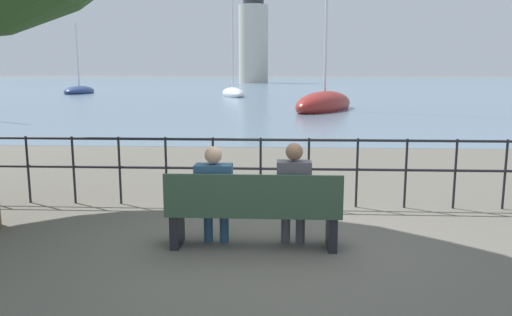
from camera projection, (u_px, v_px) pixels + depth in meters
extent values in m
plane|color=#605B51|center=(254.00, 246.00, 5.84)|extent=(1000.00, 1000.00, 0.00)
cube|color=slate|center=(282.00, 80.00, 161.32)|extent=(600.00, 300.00, 0.01)
cube|color=#334C38|center=(254.00, 211.00, 5.77)|extent=(2.00, 0.45, 0.05)
cube|color=#334C38|center=(253.00, 195.00, 5.53)|extent=(2.00, 0.04, 0.45)
cube|color=black|center=(177.00, 229.00, 5.86)|extent=(0.10, 0.41, 0.40)
cube|color=black|center=(331.00, 231.00, 5.76)|extent=(0.10, 0.41, 0.40)
cylinder|color=navy|center=(208.00, 223.00, 5.99)|extent=(0.11, 0.11, 0.45)
cylinder|color=navy|center=(224.00, 223.00, 5.98)|extent=(0.11, 0.11, 0.45)
cube|color=navy|center=(215.00, 203.00, 5.85)|extent=(0.36, 0.26, 0.14)
cube|color=navy|center=(214.00, 187.00, 5.73)|extent=(0.43, 0.24, 0.53)
sphere|color=tan|center=(213.00, 155.00, 5.67)|extent=(0.20, 0.20, 0.20)
cylinder|color=#4C4C51|center=(286.00, 224.00, 5.94)|extent=(0.11, 0.11, 0.45)
cylinder|color=#4C4C51|center=(300.00, 225.00, 5.93)|extent=(0.11, 0.11, 0.45)
cube|color=#4C4C51|center=(293.00, 204.00, 5.80)|extent=(0.33, 0.26, 0.14)
cube|color=#4C4C51|center=(294.00, 186.00, 5.68)|extent=(0.39, 0.24, 0.57)
sphere|color=#846047|center=(294.00, 152.00, 5.61)|extent=(0.20, 0.20, 0.20)
cylinder|color=black|center=(28.00, 170.00, 7.74)|extent=(0.04, 0.04, 1.05)
cylinder|color=black|center=(74.00, 170.00, 7.71)|extent=(0.04, 0.04, 1.05)
cylinder|color=black|center=(120.00, 171.00, 7.67)|extent=(0.04, 0.04, 1.05)
cylinder|color=black|center=(166.00, 171.00, 7.63)|extent=(0.04, 0.04, 1.05)
cylinder|color=black|center=(213.00, 172.00, 7.59)|extent=(0.04, 0.04, 1.05)
cylinder|color=black|center=(261.00, 172.00, 7.56)|extent=(0.04, 0.04, 1.05)
cylinder|color=black|center=(309.00, 173.00, 7.52)|extent=(0.04, 0.04, 1.05)
cylinder|color=black|center=(357.00, 173.00, 7.48)|extent=(0.04, 0.04, 1.05)
cylinder|color=black|center=(406.00, 174.00, 7.44)|extent=(0.04, 0.04, 1.05)
cylinder|color=black|center=(455.00, 174.00, 7.41)|extent=(0.04, 0.04, 1.05)
cylinder|color=black|center=(505.00, 175.00, 7.37)|extent=(0.04, 0.04, 1.05)
cylinder|color=black|center=(261.00, 140.00, 7.47)|extent=(10.14, 0.04, 0.04)
cylinder|color=black|center=(261.00, 169.00, 7.55)|extent=(10.14, 0.04, 0.04)
ellipsoid|color=white|center=(233.00, 94.00, 43.87)|extent=(3.23, 5.99, 1.12)
cylinder|color=silver|center=(233.00, 30.00, 42.95)|extent=(0.14, 0.14, 10.33)
ellipsoid|color=navy|center=(79.00, 91.00, 49.94)|extent=(2.36, 5.55, 1.10)
cylinder|color=silver|center=(77.00, 56.00, 49.34)|extent=(0.14, 0.14, 6.39)
ellipsoid|color=maroon|center=(324.00, 105.00, 27.23)|extent=(4.58, 6.96, 1.50)
cylinder|color=beige|center=(253.00, 45.00, 103.95)|extent=(6.13, 6.13, 15.86)
cylinder|color=#2D2D33|center=(253.00, 0.00, 102.46)|extent=(4.29, 4.29, 1.93)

